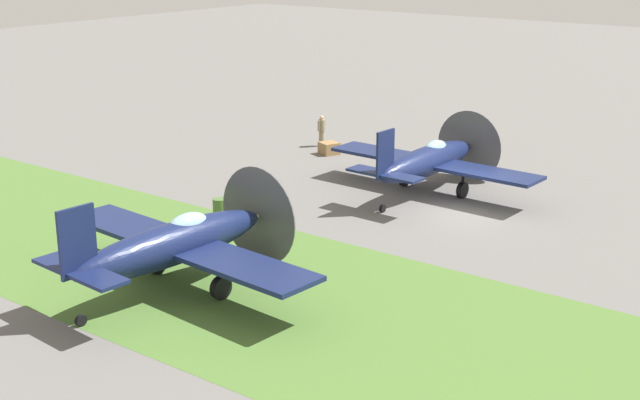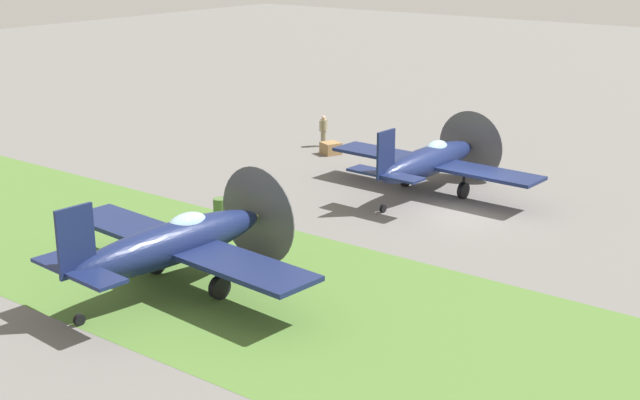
{
  "view_description": "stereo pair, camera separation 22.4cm",
  "coord_description": "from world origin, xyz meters",
  "px_view_note": "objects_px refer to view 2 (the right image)",
  "views": [
    {
      "loc": [
        16.52,
        -32.12,
        11.46
      ],
      "look_at": [
        -3.05,
        -6.04,
        1.44
      ],
      "focal_mm": 49.27,
      "sensor_mm": 36.0,
      "label": 1
    },
    {
      "loc": [
        16.69,
        -31.99,
        11.46
      ],
      "look_at": [
        -3.05,
        -6.04,
        1.44
      ],
      "focal_mm": 49.27,
      "sensor_mm": 36.0,
      "label": 2
    }
  ],
  "objects_px": {
    "supply_crate": "(331,148)",
    "airplane_lead": "(430,161)",
    "airplane_wingman": "(176,242)",
    "fuel_drum": "(221,209)",
    "ground_crew_chief": "(323,130)"
  },
  "relations": [
    {
      "from": "airplane_wingman",
      "to": "supply_crate",
      "type": "bearing_deg",
      "value": 115.82
    },
    {
      "from": "airplane_wingman",
      "to": "fuel_drum",
      "type": "bearing_deg",
      "value": 127.0
    },
    {
      "from": "fuel_drum",
      "to": "supply_crate",
      "type": "height_order",
      "value": "fuel_drum"
    },
    {
      "from": "airplane_lead",
      "to": "airplane_wingman",
      "type": "height_order",
      "value": "airplane_wingman"
    },
    {
      "from": "ground_crew_chief",
      "to": "fuel_drum",
      "type": "distance_m",
      "value": 13.64
    },
    {
      "from": "airplane_wingman",
      "to": "fuel_drum",
      "type": "xyz_separation_m",
      "value": [
        -3.98,
        6.27,
        -1.19
      ]
    },
    {
      "from": "airplane_lead",
      "to": "airplane_wingman",
      "type": "xyz_separation_m",
      "value": [
        -1.01,
        -14.73,
        0.09
      ]
    },
    {
      "from": "supply_crate",
      "to": "airplane_lead",
      "type": "bearing_deg",
      "value": -22.06
    },
    {
      "from": "ground_crew_chief",
      "to": "supply_crate",
      "type": "relative_size",
      "value": 1.92
    },
    {
      "from": "ground_crew_chief",
      "to": "fuel_drum",
      "type": "height_order",
      "value": "ground_crew_chief"
    },
    {
      "from": "ground_crew_chief",
      "to": "supply_crate",
      "type": "xyz_separation_m",
      "value": [
        1.39,
        -1.2,
        -0.59
      ]
    },
    {
      "from": "airplane_lead",
      "to": "ground_crew_chief",
      "type": "relative_size",
      "value": 5.99
    },
    {
      "from": "ground_crew_chief",
      "to": "airplane_wingman",
      "type": "bearing_deg",
      "value": 26.85
    },
    {
      "from": "airplane_lead",
      "to": "supply_crate",
      "type": "bearing_deg",
      "value": 160.19
    },
    {
      "from": "airplane_wingman",
      "to": "supply_crate",
      "type": "relative_size",
      "value": 12.27
    }
  ]
}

